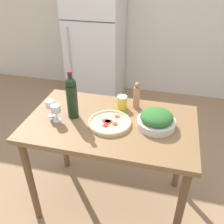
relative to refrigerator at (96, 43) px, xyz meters
The scene contains 11 objects.
ground_plane 2.21m from the refrigerator, 69.78° to the right, with size 14.00×14.00×0.00m, color #9E7A56.
wall_back 0.93m from the refrigerator, 29.50° to the left, with size 6.40×0.08×2.60m.
refrigerator is the anchor object (origin of this frame).
prep_counter 2.04m from the refrigerator, 69.78° to the right, with size 1.26×0.76×0.89m.
wine_bottle 1.96m from the refrigerator, 77.91° to the right, with size 0.08×0.08×0.37m.
wine_glass_near 2.02m from the refrigerator, 81.13° to the right, with size 0.07×0.07×0.13m.
wine_glass_far 1.96m from the refrigerator, 82.89° to the right, with size 0.07×0.07×0.13m.
pepper_mill 1.87m from the refrigerator, 62.86° to the right, with size 0.05×0.05×0.22m.
salad_bowl 2.15m from the refrigerator, 61.30° to the right, with size 0.28×0.28×0.13m.
homemade_pizza 2.07m from the refrigerator, 70.07° to the right, with size 0.32×0.32×0.03m.
salt_canister 1.85m from the refrigerator, 66.34° to the right, with size 0.08×0.08×0.11m.
Camera 1 is at (0.38, -1.48, 1.95)m, focal length 40.00 mm.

